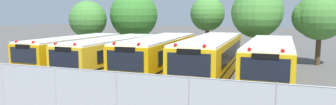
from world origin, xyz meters
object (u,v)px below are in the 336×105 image
(school_bus_4, at_px, (270,60))
(school_bus_0, at_px, (75,51))
(school_bus_2, at_px, (159,55))
(school_bus_3, at_px, (212,56))
(tree_4, at_px, (317,17))
(tree_3, at_px, (259,12))
(school_bus_1, at_px, (112,54))
(tree_0, at_px, (88,19))
(tree_2, at_px, (207,15))
(tree_1, at_px, (135,14))

(school_bus_4, bearing_deg, school_bus_0, 0.91)
(school_bus_2, xyz_separation_m, school_bus_3, (3.43, 0.39, 0.03))
(school_bus_3, xyz_separation_m, tree_4, (6.86, 8.10, 2.44))
(tree_3, bearing_deg, school_bus_1, -138.21)
(school_bus_0, relative_size, tree_3, 1.54)
(school_bus_1, height_order, tree_0, tree_0)
(school_bus_4, distance_m, tree_4, 9.29)
(school_bus_0, height_order, tree_3, tree_3)
(school_bus_0, bearing_deg, tree_0, -61.97)
(tree_0, bearing_deg, tree_2, 11.99)
(tree_3, distance_m, tree_4, 4.52)
(school_bus_3, xyz_separation_m, tree_2, (-2.42, 9.79, 2.60))
(school_bus_3, xyz_separation_m, tree_0, (-14.05, 7.32, 2.17))
(tree_0, relative_size, tree_2, 0.94)
(school_bus_0, xyz_separation_m, school_bus_1, (3.36, -0.35, 0.01))
(tree_2, bearing_deg, school_bus_1, -114.01)
(tree_4, bearing_deg, school_bus_4, -111.92)
(school_bus_2, relative_size, tree_1, 1.61)
(school_bus_4, distance_m, tree_0, 19.23)
(school_bus_4, distance_m, tree_1, 16.71)
(school_bus_1, relative_size, tree_0, 1.86)
(school_bus_2, relative_size, tree_2, 1.80)
(school_bus_1, bearing_deg, school_bus_2, -178.15)
(school_bus_0, xyz_separation_m, school_bus_3, (10.32, 0.06, 0.12))
(school_bus_1, relative_size, school_bus_2, 0.98)
(tree_1, bearing_deg, tree_0, -152.93)
(school_bus_3, bearing_deg, tree_1, -44.39)
(school_bus_0, distance_m, tree_2, 12.91)
(school_bus_3, relative_size, tree_1, 1.78)
(school_bus_2, bearing_deg, school_bus_0, -4.39)
(tree_3, bearing_deg, tree_0, -177.87)
(school_bus_3, relative_size, tree_4, 1.96)
(tree_3, bearing_deg, school_bus_3, -106.57)
(tree_2, bearing_deg, school_bus_0, -128.75)
(school_bus_3, xyz_separation_m, school_bus_4, (3.52, -0.20, -0.05))
(school_bus_1, xyz_separation_m, tree_1, (-2.89, 9.86, 2.71))
(school_bus_2, distance_m, tree_2, 10.55)
(school_bus_0, distance_m, tree_3, 15.27)
(tree_0, bearing_deg, school_bus_3, -27.52)
(school_bus_1, relative_size, school_bus_3, 0.89)
(school_bus_2, height_order, tree_1, tree_1)
(school_bus_3, bearing_deg, school_bus_2, 5.88)
(tree_2, bearing_deg, tree_0, -168.01)
(tree_2, relative_size, tree_3, 0.90)
(tree_2, relative_size, tree_4, 0.99)
(tree_0, xyz_separation_m, tree_2, (11.62, 2.47, 0.43))
(tree_0, bearing_deg, tree_4, 2.14)
(school_bus_2, bearing_deg, tree_1, -58.50)
(school_bus_3, height_order, tree_0, tree_0)
(tree_3, relative_size, tree_4, 1.09)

